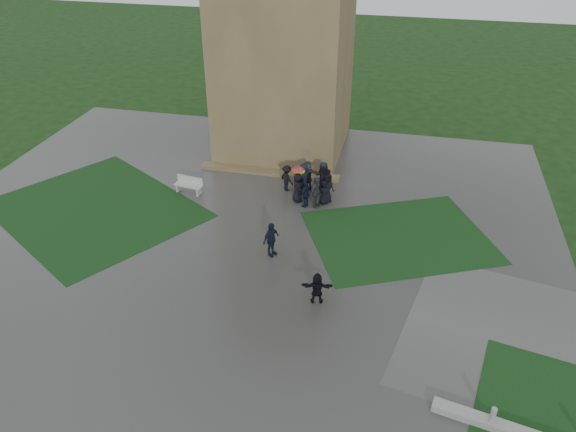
% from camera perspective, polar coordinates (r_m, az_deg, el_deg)
% --- Properties ---
extents(ground, '(120.00, 120.00, 0.00)m').
position_cam_1_polar(ground, '(27.32, -7.54, -5.59)').
color(ground, black).
extents(plaza, '(34.00, 34.00, 0.02)m').
position_cam_1_polar(plaza, '(28.83, -6.23, -3.26)').
color(plaza, '#363634').
rests_on(plaza, ground).
extents(lawn_inset_left, '(14.10, 13.46, 0.01)m').
position_cam_1_polar(lawn_inset_left, '(33.73, -18.97, 0.63)').
color(lawn_inset_left, black).
rests_on(lawn_inset_left, plaza).
extents(lawn_inset_right, '(11.12, 10.15, 0.01)m').
position_cam_1_polar(lawn_inset_right, '(30.07, 11.19, -2.08)').
color(lawn_inset_right, black).
rests_on(lawn_inset_right, plaza).
extents(tower, '(8.00, 8.00, 18.00)m').
position_cam_1_polar(tower, '(37.00, -0.36, 19.95)').
color(tower, brown).
rests_on(tower, ground).
extents(tower_plinth, '(9.00, 0.80, 0.22)m').
position_cam_1_polar(tower_plinth, '(35.84, -1.93, 4.51)').
color(tower_plinth, brown).
rests_on(tower_plinth, plaza).
extents(bench, '(1.78, 0.80, 1.00)m').
position_cam_1_polar(bench, '(33.94, -10.03, 3.15)').
color(bench, '#BABBB6').
rests_on(bench, plaza).
extents(visitor_cluster, '(3.65, 3.24, 2.52)m').
position_cam_1_polar(visitor_cluster, '(32.78, 2.15, 3.54)').
color(visitor_cluster, black).
rests_on(visitor_cluster, plaza).
extents(pedestrian_mid, '(1.04, 1.24, 1.84)m').
position_cam_1_polar(pedestrian_mid, '(27.65, -1.73, -2.39)').
color(pedestrian_mid, black).
rests_on(pedestrian_mid, plaza).
extents(pedestrian_near, '(1.47, 0.73, 1.51)m').
position_cam_1_polar(pedestrian_near, '(24.84, 2.97, -7.34)').
color(pedestrian_near, black).
rests_on(pedestrian_near, plaza).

